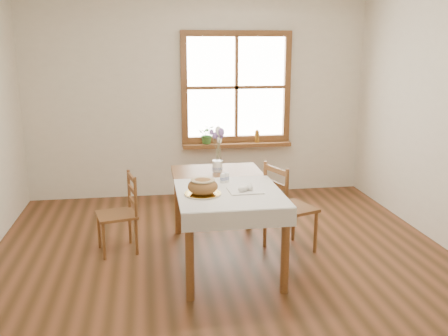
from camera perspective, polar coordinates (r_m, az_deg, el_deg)
The scene contains 18 objects.
ground at distance 4.61m, azimuth 0.58°, elevation -11.83°, with size 5.00×5.00×0.00m, color brown.
room_walls at distance 4.16m, azimuth 0.64°, elevation 9.85°, with size 4.60×5.10×2.65m.
window at distance 6.69m, azimuth 1.41°, elevation 9.20°, with size 1.46×0.08×1.46m.
window_sill at distance 6.73m, azimuth 1.47°, elevation 2.69°, with size 1.46×0.20×0.05m.
dining_table at distance 4.64m, azimuth 0.00°, elevation -2.82°, with size 0.90×1.60×0.75m.
table_linen at distance 4.33m, azimuth 0.62°, elevation -2.82°, with size 0.91×0.99×0.01m, color white.
chair_left at distance 5.02m, azimuth -12.20°, elevation -5.12°, with size 0.37×0.38×0.78m, color brown, non-canonical shape.
chair_right at distance 4.97m, azimuth 7.63°, elevation -4.43°, with size 0.42×0.44×0.90m, color brown, non-canonical shape.
bread_plate at distance 4.25m, azimuth -2.44°, elevation -2.98°, with size 0.30×0.30×0.02m, color silver.
bread_loaf at distance 4.23m, azimuth -2.45°, elevation -1.96°, with size 0.26×0.26×0.14m, color brown.
egg_napkin at distance 4.35m, azimuth 2.43°, elevation -2.58°, with size 0.29×0.25×0.01m, color white.
eggs at distance 4.35m, azimuth 2.44°, elevation -2.18°, with size 0.22×0.20×0.05m, color white, non-canonical shape.
salt_shaker at distance 4.59m, azimuth -0.14°, elevation -1.15°, with size 0.05×0.05×0.10m, color silver.
pepper_shaker at distance 4.63m, azimuth 0.31°, elevation -1.04°, with size 0.05×0.05×0.10m, color silver.
flower_vase at distance 5.02m, azimuth -0.75°, elevation 0.14°, with size 0.10×0.10×0.11m, color silver.
lavender_bouquet at distance 4.97m, azimuth -0.76°, elevation 2.64°, with size 0.18×0.18×0.34m, color #755699, non-canonical shape.
potted_plant at distance 6.65m, azimuth -1.92°, elevation 3.62°, with size 0.22×0.25×0.19m, color #356729.
amber_bottle at distance 6.76m, azimuth 3.79°, elevation 3.68°, with size 0.06×0.06×0.17m, color #A3691E.
Camera 1 is at (-0.68, -4.09, 2.01)m, focal length 40.00 mm.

